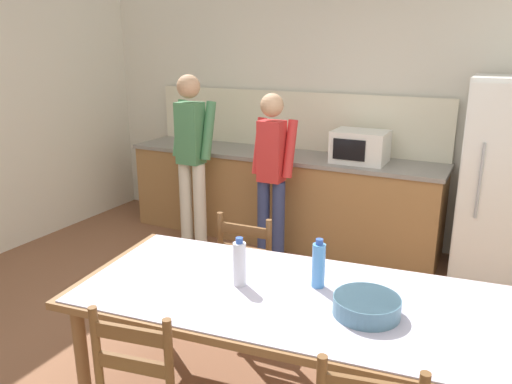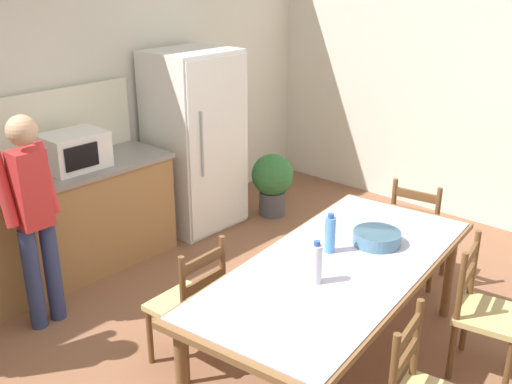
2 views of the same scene
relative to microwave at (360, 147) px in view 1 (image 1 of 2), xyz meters
name	(u,v)px [view 1 (image 1 of 2)]	position (x,y,z in m)	size (l,w,h in m)	color
ground_plane	(262,381)	(0.06, -2.21, -1.08)	(8.32, 8.32, 0.00)	brown
wall_back	(381,103)	(0.06, 0.45, 0.37)	(6.52, 0.12, 2.90)	silver
kitchen_counter	(279,196)	(-0.84, 0.02, -0.61)	(3.31, 0.66, 0.93)	#9E7042
counter_splashback	(292,120)	(-0.84, 0.33, 0.15)	(3.27, 0.03, 0.60)	#EFE8CB
microwave	(360,147)	(0.00, 0.00, 0.00)	(0.50, 0.39, 0.30)	white
dining_table	(290,305)	(0.33, -2.41, -0.38)	(2.37, 1.27, 0.77)	brown
bottle_near_centre	(240,263)	(0.05, -2.45, -0.19)	(0.07, 0.07, 0.27)	silver
bottle_off_centre	(319,265)	(0.43, -2.28, -0.19)	(0.07, 0.07, 0.27)	#4C8ED6
serving_bowl	(367,305)	(0.73, -2.44, -0.26)	(0.32, 0.32, 0.09)	slate
chair_side_far_left	(252,272)	(-0.28, -1.68, -0.64)	(0.44, 0.42, 0.91)	brown
person_at_sink	(191,152)	(-1.57, -0.50, -0.11)	(0.43, 0.30, 1.73)	silver
person_at_counter	(272,170)	(-0.67, -0.52, -0.18)	(0.40, 0.28, 1.59)	navy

